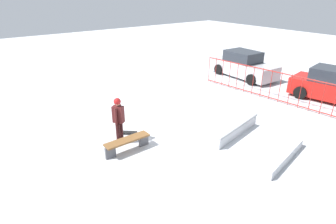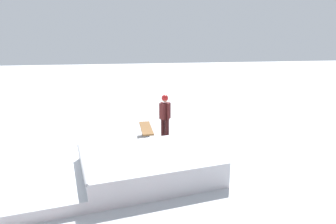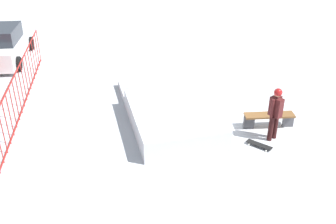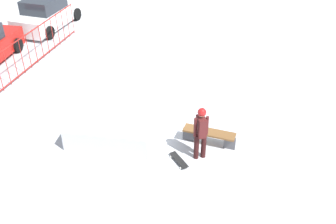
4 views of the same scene
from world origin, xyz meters
name	(u,v)px [view 1 (image 1 of 4)]	position (x,y,z in m)	size (l,w,h in m)	color
ground_plane	(200,145)	(0.00, 0.00, 0.00)	(60.00, 60.00, 0.00)	#B7BABF
skate_ramp	(208,125)	(-0.54, 0.89, 0.32)	(5.80, 3.58, 0.74)	silver
skater	(118,117)	(-1.87, -2.22, 1.01)	(0.44, 0.40, 1.73)	black
skateboard	(127,132)	(-2.29, -1.72, 0.08)	(0.67, 0.74, 0.09)	black
perimeter_fence	(295,91)	(0.00, 5.94, 0.77)	(10.34, 1.01, 1.50)	maroon
park_bench	(127,142)	(-1.17, -2.31, 0.36)	(0.43, 1.66, 0.48)	brown
parked_car_silver	(244,66)	(-4.54, 7.88, 0.72)	(4.18, 2.10, 1.60)	#B7B7BC
parked_car_red	(336,87)	(0.81, 8.20, 0.72)	(4.33, 2.45, 1.60)	red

